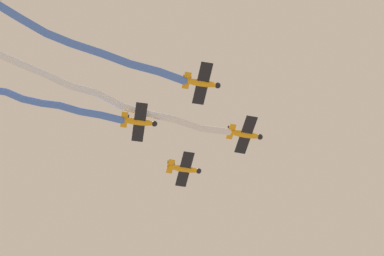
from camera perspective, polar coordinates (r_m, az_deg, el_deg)
name	(u,v)px	position (r m, az deg, el deg)	size (l,w,h in m)	color
airplane_lead	(245,134)	(85.55, 4.53, -0.54)	(4.79, 6.28, 1.55)	orange
smoke_trail_lead	(111,98)	(84.25, -6.86, 2.57)	(30.92, 5.36, 4.34)	white
airplane_left_wing	(184,169)	(88.66, -0.64, -3.46)	(4.80, 6.28, 1.55)	orange
airplane_right_wing	(202,83)	(80.77, 0.85, 3.81)	(4.80, 6.27, 1.55)	orange
smoke_trail_right_wing	(48,24)	(80.49, -12.05, 8.54)	(34.72, 3.88, 4.89)	#4C75DB
airplane_slot	(139,122)	(83.98, -4.47, 0.52)	(4.80, 6.26, 1.55)	orange
smoke_trail_slot	(53,105)	(85.57, -11.61, 1.94)	(16.94, 6.41, 4.03)	#4C75DB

